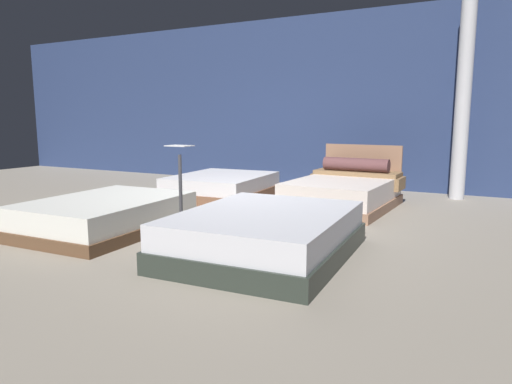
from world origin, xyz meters
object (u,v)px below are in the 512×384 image
Objects in this scene: bed_0 at (106,215)px; support_pillar at (463,98)px; bed_3 at (344,191)px; bed_1 at (265,234)px; bed_2 at (222,186)px; price_sign at (181,204)px.

bed_0 is 0.60× the size of support_pillar.
bed_3 is (2.22, 2.88, 0.06)m from bed_0.
bed_3 is (-0.05, 2.93, 0.03)m from bed_1.
bed_1 is 5.09m from support_pillar.
bed_0 is 2.82m from bed_2.
support_pillar is (3.75, 4.58, 1.55)m from bed_0.
bed_2 is (-2.30, 2.88, -0.03)m from bed_1.
bed_2 is at bearing 112.76° from price_sign.
bed_2 is 4.44m from support_pillar.
support_pillar is (2.60, 4.53, 1.32)m from price_sign.
support_pillar reaches higher than price_sign.
support_pillar is at bearing 69.63° from bed_1.
bed_1 is 1.04× the size of bed_3.
bed_3 is (2.24, 0.05, 0.06)m from bed_2.
bed_2 is at bearing 88.48° from bed_0.
price_sign is (1.17, -2.78, 0.23)m from bed_2.
bed_1 is 2.93m from bed_3.
support_pillar is (1.53, 1.70, 1.49)m from bed_3.
bed_2 is at bearing -175.83° from bed_3.
bed_0 is at bearing -92.92° from bed_2.
bed_0 is at bearing -129.31° from support_pillar.
bed_0 is 0.97× the size of bed_1.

